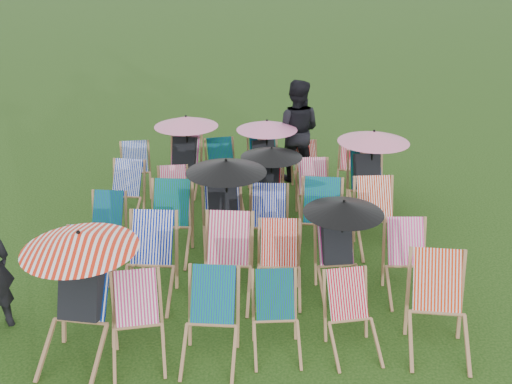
{
  "coord_description": "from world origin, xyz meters",
  "views": [
    {
      "loc": [
        -0.15,
        -7.4,
        4.21
      ],
      "look_at": [
        0.15,
        0.18,
        0.9
      ],
      "focal_mm": 40.0,
      "sensor_mm": 36.0,
      "label": 1
    }
  ],
  "objects_px": {
    "deckchair_5": "(439,309)",
    "person_rear": "(296,131)",
    "deckchair_0": "(78,294)",
    "deckchair_29": "(352,167)"
  },
  "relations": [
    {
      "from": "deckchair_5",
      "to": "person_rear",
      "type": "height_order",
      "value": "person_rear"
    },
    {
      "from": "deckchair_0",
      "to": "person_rear",
      "type": "bearing_deg",
      "value": 71.23
    },
    {
      "from": "deckchair_0",
      "to": "deckchair_29",
      "type": "relative_size",
      "value": 1.66
    },
    {
      "from": "person_rear",
      "to": "deckchair_5",
      "type": "bearing_deg",
      "value": 116.21
    },
    {
      "from": "deckchair_5",
      "to": "deckchair_29",
      "type": "xyz_separation_m",
      "value": [
        -0.07,
        4.59,
        -0.09
      ]
    },
    {
      "from": "person_rear",
      "to": "deckchair_29",
      "type": "bearing_deg",
      "value": 166.53
    },
    {
      "from": "deckchair_0",
      "to": "deckchair_5",
      "type": "relative_size",
      "value": 1.4
    },
    {
      "from": "deckchair_5",
      "to": "deckchair_29",
      "type": "height_order",
      "value": "deckchair_5"
    },
    {
      "from": "deckchair_5",
      "to": "person_rear",
      "type": "bearing_deg",
      "value": 111.0
    },
    {
      "from": "deckchair_29",
      "to": "person_rear",
      "type": "height_order",
      "value": "person_rear"
    }
  ]
}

